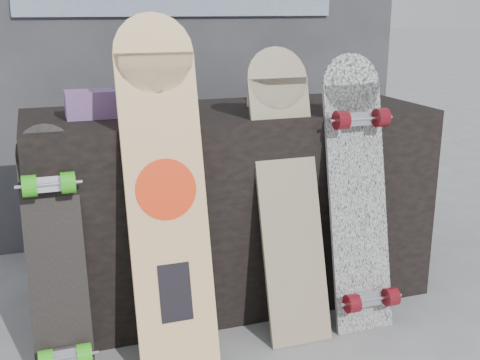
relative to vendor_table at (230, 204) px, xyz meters
name	(u,v)px	position (x,y,z in m)	size (l,w,h in m)	color
ground	(273,350)	(0.00, -0.50, -0.40)	(60.00, 60.00, 0.00)	slate
vendor_table	(230,204)	(0.00, 0.00, 0.00)	(1.60, 0.60, 0.80)	black
booth	(178,26)	(0.00, 0.85, 0.70)	(2.40, 0.22, 2.20)	#303035
merch_box_purple	(90,104)	(-0.54, -0.01, 0.45)	(0.18, 0.12, 0.10)	#613874
merch_box_small	(285,90)	(0.26, 0.06, 0.46)	(0.14, 0.14, 0.12)	#613874
merch_box_flat	(276,99)	(0.20, 0.00, 0.43)	(0.22, 0.10, 0.06)	#D1B78C
longboard_geisha	(165,184)	(-0.35, -0.37, 0.22)	(0.27, 0.34, 1.18)	#D0AB8C
longboard_celtic	(287,185)	(0.12, -0.32, 0.16)	(0.24, 0.34, 1.06)	beige
longboard_cascadia	(359,190)	(0.39, -0.37, 0.13)	(0.23, 0.31, 1.03)	white
skateboard_dark	(55,254)	(-0.72, -0.36, 0.02)	(0.19, 0.32, 0.83)	black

